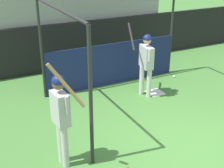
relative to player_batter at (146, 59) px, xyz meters
The scene contains 8 objects.
ground_plane 2.89m from the player_batter, 100.30° to the right, with size 60.00×60.00×0.00m, color #477F38.
outfield_wall 3.07m from the player_batter, 99.03° to the left, with size 24.00×0.12×1.56m.
bleacher_section 4.32m from the player_batter, 96.40° to the left, with size 5.95×2.40×2.84m.
batting_cage 0.76m from the player_batter, 122.78° to the left, with size 4.23×3.29×2.70m.
home_plate 1.11m from the player_batter, ahead, with size 0.44×0.44×0.02m.
player_batter is the anchor object (origin of this frame).
player_waiting 3.52m from the player_batter, 147.95° to the right, with size 0.58×0.75×2.16m.
baseball 1.97m from the player_batter, 23.44° to the left, with size 0.07×0.07×0.07m.
Camera 1 is at (-3.90, -3.96, 3.77)m, focal length 50.00 mm.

